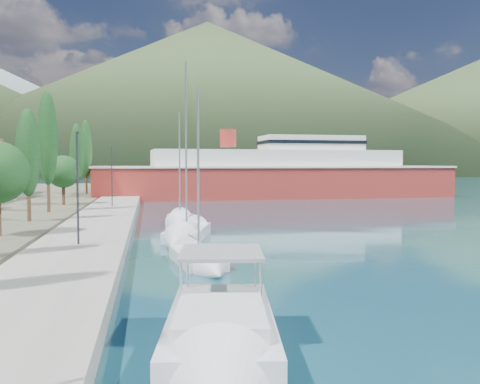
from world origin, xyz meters
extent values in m
plane|color=#144251|center=(0.00, 120.00, 0.00)|extent=(1400.00, 1400.00, 0.00)
cube|color=gray|center=(-9.00, 26.00, 0.40)|extent=(5.00, 88.00, 0.80)
cone|color=gray|center=(80.00, 680.00, 90.00)|extent=(760.00, 760.00, 180.00)
cone|color=#344827|center=(40.00, 400.00, 57.50)|extent=(480.00, 480.00, 115.00)
cylinder|color=#47301E|center=(-14.37, 26.72, 1.66)|extent=(0.30, 0.30, 1.91)
ellipsoid|color=#18411A|center=(-14.37, 26.72, 6.00)|extent=(1.80, 1.80, 6.78)
cylinder|color=#47301E|center=(-14.37, 34.86, 1.92)|extent=(0.30, 0.30, 2.45)
ellipsoid|color=#18411A|center=(-14.37, 34.86, 7.49)|extent=(1.80, 1.80, 8.68)
cylinder|color=#47301E|center=(-14.37, 43.59, 1.80)|extent=(0.36, 0.36, 2.20)
sphere|color=#18411A|center=(-14.37, 43.59, 4.32)|extent=(3.53, 3.53, 3.53)
cylinder|color=#47301E|center=(-14.37, 54.81, 1.76)|extent=(0.30, 0.30, 2.12)
ellipsoid|color=#18411A|center=(-14.37, 54.81, 6.57)|extent=(1.80, 1.80, 7.51)
cylinder|color=#47301E|center=(-14.37, 64.93, 1.90)|extent=(0.30, 0.30, 2.40)
ellipsoid|color=#18411A|center=(-14.37, 64.93, 7.36)|extent=(1.80, 1.80, 8.52)
cylinder|color=#2D2D33|center=(-9.00, 13.21, 3.80)|extent=(0.12, 0.12, 6.00)
cube|color=#2D2D33|center=(-9.00, 13.46, 6.80)|extent=(0.15, 0.50, 0.12)
cylinder|color=#2D2D33|center=(-9.00, 39.81, 3.80)|extent=(0.12, 0.12, 6.00)
cube|color=#2D2D33|center=(-9.00, 40.06, 6.80)|extent=(0.15, 0.50, 0.12)
cube|color=black|center=(-3.42, -3.22, -0.05)|extent=(3.25, 6.61, 0.71)
cube|color=silver|center=(-3.42, -3.22, 0.76)|extent=(3.56, 6.96, 1.12)
cube|color=black|center=(-3.42, -3.22, 0.25)|extent=(3.62, 7.05, 0.22)
cube|color=silver|center=(-3.53, -4.03, 1.47)|extent=(2.55, 3.51, 0.41)
cube|color=gray|center=(-3.17, -1.45, 2.59)|extent=(2.69, 3.06, 0.10)
cube|color=silver|center=(-2.80, 10.69, 0.22)|extent=(2.72, 5.20, 0.79)
cube|color=silver|center=(-2.75, 10.36, 0.75)|extent=(1.49, 2.14, 0.31)
cylinder|color=silver|center=(-2.75, 10.36, 4.81)|extent=(0.12, 0.12, 8.38)
cone|color=silver|center=(-2.35, 7.55, 0.22)|extent=(2.34, 2.58, 2.03)
cube|color=silver|center=(-2.60, 20.46, 0.26)|extent=(3.88, 6.94, 0.93)
cube|color=silver|center=(-2.70, 20.03, 0.88)|extent=(2.01, 2.89, 0.36)
cylinder|color=silver|center=(-2.70, 20.03, 6.39)|extent=(0.12, 0.12, 11.33)
cone|color=silver|center=(-3.61, 16.38, 0.26)|extent=(3.04, 3.54, 2.37)
cube|color=silver|center=(-2.65, 28.93, 0.25)|extent=(2.61, 5.29, 0.88)
cube|color=silver|center=(-2.68, 28.59, 0.83)|extent=(1.50, 2.15, 0.34)
cylinder|color=silver|center=(-2.68, 28.59, 5.10)|extent=(0.12, 0.12, 8.82)
cone|color=silver|center=(-2.89, 25.64, 0.25)|extent=(2.42, 2.56, 2.26)
cube|color=maroon|center=(13.96, 63.35, 2.06)|extent=(54.90, 14.30, 5.25)
cube|color=silver|center=(13.96, 63.35, 4.69)|extent=(55.30, 14.66, 0.28)
cube|color=silver|center=(13.96, 63.35, 5.81)|extent=(37.97, 11.44, 2.81)
cube|color=silver|center=(19.57, 63.66, 8.34)|extent=(15.59, 7.82, 2.25)
cylinder|color=maroon|center=(6.47, 62.92, 9.00)|extent=(2.44, 2.44, 2.62)
camera|label=1|loc=(-5.18, -16.52, 5.12)|focal=40.00mm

